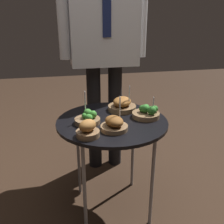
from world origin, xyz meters
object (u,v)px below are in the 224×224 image
at_px(bowl_broccoli_front_left, 88,119).
at_px(bowl_roast_mid_left, 114,124).
at_px(bowl_broccoli_mid_right, 147,113).
at_px(waiter_figure, 104,31).
at_px(bowl_roast_back_right, 88,130).
at_px(serving_cart, 112,127).
at_px(bowl_roast_far_rim, 122,105).

height_order(bowl_broccoli_front_left, bowl_roast_mid_left, bowl_broccoli_front_left).
height_order(bowl_broccoli_mid_right, waiter_figure, waiter_figure).
bearing_deg(bowl_roast_back_right, bowl_broccoli_mid_right, 25.65).
xyz_separation_m(bowl_broccoli_mid_right, bowl_roast_back_right, (-0.37, -0.18, 0.01)).
bearing_deg(bowl_roast_back_right, waiter_figure, 73.01).
distance_m(bowl_broccoli_front_left, waiter_figure, 0.72).
height_order(bowl_broccoli_front_left, bowl_roast_back_right, bowl_broccoli_front_left).
bearing_deg(bowl_broccoli_mid_right, bowl_roast_mid_left, -149.94).
bearing_deg(serving_cart, bowl_roast_mid_left, -97.12).
height_order(bowl_roast_back_right, bowl_roast_far_rim, bowl_roast_far_rim).
relative_size(bowl_roast_far_rim, bowl_roast_mid_left, 1.04).
distance_m(bowl_broccoli_front_left, bowl_roast_mid_left, 0.17).
relative_size(bowl_broccoli_front_left, bowl_broccoli_mid_right, 1.08).
distance_m(serving_cart, bowl_broccoli_mid_right, 0.22).
xyz_separation_m(serving_cart, waiter_figure, (0.05, 0.52, 0.51)).
bearing_deg(bowl_broccoli_mid_right, bowl_roast_far_rim, 127.07).
bearing_deg(waiter_figure, bowl_roast_back_right, -106.99).
xyz_separation_m(bowl_broccoli_front_left, bowl_broccoli_mid_right, (0.35, 0.01, 0.00)).
xyz_separation_m(bowl_broccoli_mid_right, bowl_roast_far_rim, (-0.11, 0.15, 0.01)).
relative_size(bowl_roast_back_right, bowl_roast_far_rim, 0.67).
bearing_deg(bowl_broccoli_front_left, bowl_broccoli_mid_right, 2.32).
distance_m(bowl_roast_back_right, bowl_roast_far_rim, 0.42).
bearing_deg(bowl_roast_back_right, bowl_broccoli_front_left, 82.77).
distance_m(bowl_broccoli_mid_right, bowl_roast_far_rim, 0.19).
height_order(bowl_broccoli_mid_right, bowl_roast_back_right, bowl_broccoli_mid_right).
bearing_deg(bowl_roast_back_right, serving_cart, 47.96).
height_order(bowl_roast_back_right, bowl_roast_mid_left, bowl_roast_mid_left).
height_order(bowl_roast_mid_left, waiter_figure, waiter_figure).
distance_m(bowl_broccoli_mid_right, bowl_roast_back_right, 0.41).
relative_size(bowl_roast_mid_left, waiter_figure, 0.10).
relative_size(bowl_broccoli_front_left, bowl_roast_mid_left, 1.01).
xyz_separation_m(bowl_roast_back_right, bowl_roast_far_rim, (0.26, 0.33, -0.00)).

